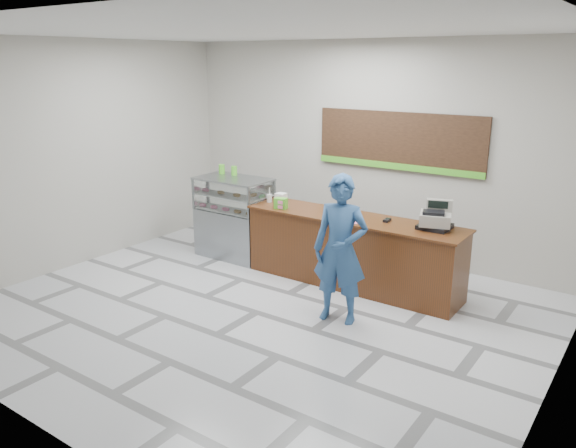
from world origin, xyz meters
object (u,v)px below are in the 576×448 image
Objects in this scene: customer at (340,250)px; cash_register at (436,218)px; display_case at (234,217)px; serving_tray at (342,214)px; sales_counter at (352,251)px.

cash_register is at bearing 47.28° from customer.
serving_tray is (2.03, 0.02, 0.37)m from display_case.
customer is (0.43, -1.10, 0.42)m from sales_counter.
display_case reaches higher than sales_counter.
display_case is 2.88m from customer.
customer is at bearing -22.57° from display_case.
display_case is 3.42m from cash_register.
cash_register is at bearing 6.09° from sales_counter.
serving_tray is at bearing 0.69° from display_case.
sales_counter is 1.25m from customer.
sales_counter is 7.63× the size of serving_tray.
serving_tray is 1.29m from customer.
sales_counter is at bearing 0.01° from display_case.
cash_register is 1.45m from customer.
sales_counter is at bearing 167.68° from cash_register.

